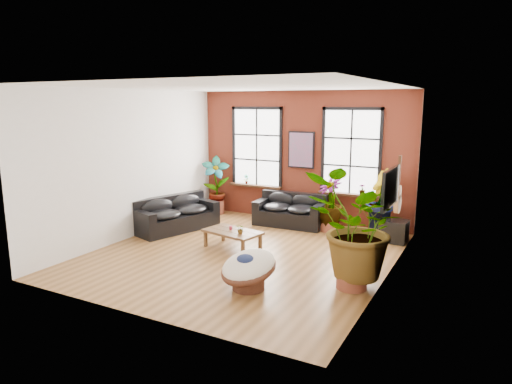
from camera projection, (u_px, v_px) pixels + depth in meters
room at (246, 172)px, 9.55m from camera, size 6.04×6.54×3.54m
sofa_back at (291, 211)px, 12.04m from camera, size 1.85×0.97×0.83m
sofa_left at (175, 215)px, 11.59m from camera, size 1.50×2.30×0.84m
coffee_table at (232, 233)px, 10.08m from camera, size 1.38×0.96×0.49m
papasan_chair at (248, 268)px, 7.86m from camera, size 1.27×1.27×0.73m
poster at (301, 150)px, 12.15m from camera, size 0.74×0.06×0.98m
tv_wall_unit at (393, 191)px, 8.64m from camera, size 0.13×1.86×1.20m
media_box at (394, 231)px, 10.59m from camera, size 0.64×0.54×0.51m
pot_back_left at (215, 207)px, 13.33m from camera, size 0.62×0.62×0.39m
pot_back_right at (378, 229)px, 11.10m from camera, size 0.51×0.51×0.34m
pot_right_wall at (352, 277)px, 7.94m from camera, size 0.70×0.70×0.40m
pot_mid at (329, 224)px, 11.51m from camera, size 0.55×0.55×0.33m
floor_plant_back_left at (216, 183)px, 13.19m from camera, size 0.97×0.87×1.53m
floor_plant_back_right at (380, 200)px, 10.95m from camera, size 0.86×0.97×1.47m
floor_plant_right_wall at (356, 228)px, 7.78m from camera, size 2.17×2.21×1.86m
floor_plant_mid at (330, 202)px, 11.42m from camera, size 0.96×0.96×1.21m
table_plant at (241, 229)px, 9.81m from camera, size 0.24×0.22×0.22m
sill_plant_left at (246, 179)px, 13.03m from camera, size 0.17×0.17×0.27m
sill_plant_right at (362, 189)px, 11.50m from camera, size 0.19×0.19×0.27m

